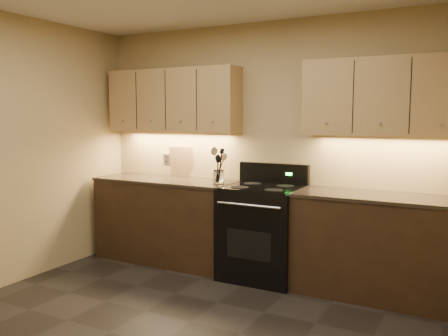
{
  "coord_description": "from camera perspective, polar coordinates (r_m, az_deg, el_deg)",
  "views": [
    {
      "loc": [
        1.93,
        -2.62,
        1.63
      ],
      "look_at": [
        -0.24,
        1.45,
        1.12
      ],
      "focal_mm": 38.0,
      "sensor_mm": 36.0,
      "label": 1
    }
  ],
  "objects": [
    {
      "name": "black_turner",
      "position": [
        4.89,
        -0.69,
        0.39
      ],
      "size": [
        0.11,
        0.18,
        0.38
      ],
      "primitive_type": null,
      "rotation": [
        -0.21,
        0.08,
        0.32
      ],
      "color": "black",
      "rests_on": "utensil_crock"
    },
    {
      "name": "outlet_plate",
      "position": [
        5.66,
        -6.92,
        1.07
      ],
      "size": [
        0.08,
        0.01,
        0.12
      ],
      "primitive_type": "cube",
      "color": "#B2B5BA",
      "rests_on": "wall_back"
    },
    {
      "name": "wooden_spoon",
      "position": [
        4.94,
        -1.02,
        0.11
      ],
      "size": [
        0.15,
        0.12,
        0.31
      ],
      "primitive_type": null,
      "rotation": [
        -0.1,
        0.32,
        0.29
      ],
      "color": "tan",
      "rests_on": "utensil_crock"
    },
    {
      "name": "upper_cab_right",
      "position": [
        4.53,
        18.7,
        8.1
      ],
      "size": [
        1.44,
        0.3,
        0.7
      ],
      "primitive_type": "cube",
      "color": "tan",
      "rests_on": "wall_back"
    },
    {
      "name": "cutting_board",
      "position": [
        5.5,
        -5.11,
        0.78
      ],
      "size": [
        0.29,
        0.14,
        0.35
      ],
      "primitive_type": "cube",
      "rotation": [
        0.18,
        0.0,
        0.24
      ],
      "color": "tan",
      "rests_on": "counter_left"
    },
    {
      "name": "upper_cab_left",
      "position": [
        5.4,
        -6.14,
        8.05
      ],
      "size": [
        1.6,
        0.3,
        0.7
      ],
      "primitive_type": "cube",
      "color": "tan",
      "rests_on": "wall_back"
    },
    {
      "name": "steel_skimmer",
      "position": [
        4.89,
        -0.29,
        0.45
      ],
      "size": [
        0.24,
        0.19,
        0.39
      ],
      "primitive_type": null,
      "rotation": [
        -0.2,
        -0.43,
        -0.12
      ],
      "color": "silver",
      "rests_on": "utensil_crock"
    },
    {
      "name": "counter_left",
      "position": [
        5.4,
        -6.87,
        -6.2
      ],
      "size": [
        1.62,
        0.62,
        0.93
      ],
      "color": "black",
      "rests_on": "ground"
    },
    {
      "name": "stove",
      "position": [
        4.82,
        4.67,
        -7.55
      ],
      "size": [
        0.76,
        0.68,
        1.14
      ],
      "color": "black",
      "rests_on": "ground"
    },
    {
      "name": "utensil_crock",
      "position": [
        4.93,
        -0.65,
        -1.11
      ],
      "size": [
        0.14,
        0.14,
        0.14
      ],
      "color": "white",
      "rests_on": "counter_left"
    },
    {
      "name": "wall_back",
      "position": [
        5.02,
        5.36,
        2.48
      ],
      "size": [
        4.0,
        0.04,
        2.6
      ],
      "primitive_type": "cube",
      "color": "tan",
      "rests_on": "ground"
    },
    {
      "name": "counter_right",
      "position": [
        4.54,
        17.78,
        -8.91
      ],
      "size": [
        1.46,
        0.62,
        0.93
      ],
      "color": "black",
      "rests_on": "ground"
    },
    {
      "name": "black_spoon",
      "position": [
        4.94,
        -0.78,
        0.03
      ],
      "size": [
        0.11,
        0.14,
        0.3
      ],
      "primitive_type": null,
      "rotation": [
        0.27,
        0.14,
        0.11
      ],
      "color": "black",
      "rests_on": "utensil_crock"
    }
  ]
}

